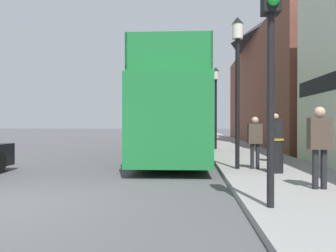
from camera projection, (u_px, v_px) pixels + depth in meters
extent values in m
plane|color=#4C4C4F|center=(145.00, 142.00, 27.03)|extent=(144.00, 144.00, 0.00)
cube|color=gray|center=(225.00, 144.00, 23.63)|extent=(3.36, 108.00, 0.14)
cube|color=brown|center=(289.00, 93.00, 23.92)|extent=(6.00, 20.19, 7.46)
pyramid|color=#2D2D33|center=(289.00, 22.00, 23.88)|extent=(6.00, 20.19, 2.92)
cube|color=#1E7A38|center=(174.00, 122.00, 14.02)|extent=(2.67, 10.49, 2.69)
cube|color=yellow|center=(173.00, 118.00, 13.50)|extent=(2.61, 5.79, 0.45)
cube|color=black|center=(174.00, 102.00, 14.02)|extent=(2.69, 9.66, 0.70)
cube|color=#1E7A38|center=(174.00, 89.00, 14.01)|extent=(2.66, 9.66, 0.10)
cube|color=#1E7A38|center=(146.00, 76.00, 14.06)|extent=(0.24, 9.62, 1.07)
cube|color=#1E7A38|center=(202.00, 75.00, 13.95)|extent=(0.24, 9.62, 1.07)
cube|color=#1E7A38|center=(169.00, 50.00, 9.24)|extent=(2.49, 0.11, 1.07)
cube|color=#1E7A38|center=(176.00, 86.00, 18.08)|extent=(2.52, 1.51, 1.07)
cylinder|color=black|center=(154.00, 143.00, 17.32)|extent=(0.30, 0.98, 0.97)
cylinder|color=black|center=(197.00, 143.00, 17.21)|extent=(0.30, 0.98, 0.97)
cylinder|color=black|center=(138.00, 154.00, 11.05)|extent=(0.30, 0.98, 0.97)
cylinder|color=black|center=(204.00, 154.00, 10.95)|extent=(0.30, 0.98, 0.97)
cube|color=black|center=(186.00, 137.00, 22.80)|extent=(1.82, 4.27, 0.83)
cube|color=black|center=(186.00, 127.00, 22.66)|extent=(1.60, 2.05, 0.54)
cylinder|color=black|center=(175.00, 140.00, 24.17)|extent=(0.20, 0.68, 0.68)
cylinder|color=black|center=(198.00, 140.00, 24.07)|extent=(0.20, 0.68, 0.68)
cylinder|color=black|center=(173.00, 142.00, 21.53)|extent=(0.20, 0.68, 0.68)
cylinder|color=black|center=(199.00, 142.00, 21.42)|extent=(0.20, 0.68, 0.68)
cylinder|color=#232328|center=(315.00, 169.00, 6.89)|extent=(0.13, 0.13, 0.84)
cylinder|color=#232328|center=(324.00, 169.00, 6.88)|extent=(0.13, 0.13, 0.84)
cube|color=#4C3D33|center=(320.00, 133.00, 6.88)|extent=(0.45, 0.25, 0.66)
sphere|color=tan|center=(320.00, 112.00, 6.88)|extent=(0.23, 0.23, 0.23)
cylinder|color=#232328|center=(252.00, 156.00, 9.99)|extent=(0.12, 0.12, 0.77)
cylinder|color=#232328|center=(258.00, 156.00, 9.98)|extent=(0.12, 0.12, 0.77)
cube|color=#4C3D33|center=(255.00, 134.00, 9.98)|extent=(0.42, 0.23, 0.61)
sphere|color=tan|center=(255.00, 120.00, 9.98)|extent=(0.21, 0.21, 0.21)
cylinder|color=#232328|center=(273.00, 150.00, 11.70)|extent=(0.13, 0.13, 0.84)
cylinder|color=#232328|center=(278.00, 150.00, 11.69)|extent=(0.13, 0.13, 0.84)
cube|color=black|center=(275.00, 129.00, 11.69)|extent=(0.46, 0.25, 0.67)
sphere|color=tan|center=(275.00, 117.00, 11.69)|extent=(0.23, 0.23, 0.23)
cylinder|color=black|center=(271.00, 111.00, 5.37)|extent=(0.12, 0.12, 3.18)
sphere|color=green|center=(274.00, 0.00, 5.19)|extent=(0.19, 0.19, 0.19)
cylinder|color=black|center=(237.00, 104.00, 9.96)|extent=(0.13, 0.13, 3.96)
cylinder|color=silver|center=(238.00, 32.00, 9.95)|extent=(0.32, 0.32, 0.45)
cone|color=black|center=(238.00, 20.00, 9.95)|extent=(0.35, 0.35, 0.22)
cylinder|color=black|center=(216.00, 114.00, 17.79)|extent=(0.13, 0.13, 3.78)
cylinder|color=silver|center=(216.00, 75.00, 17.78)|extent=(0.32, 0.32, 0.45)
cone|color=black|center=(216.00, 69.00, 17.77)|extent=(0.35, 0.35, 0.22)
cylinder|color=black|center=(275.00, 155.00, 9.21)|extent=(0.44, 0.44, 0.98)
cylinder|color=#B28E1E|center=(275.00, 139.00, 9.21)|extent=(0.48, 0.48, 0.06)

